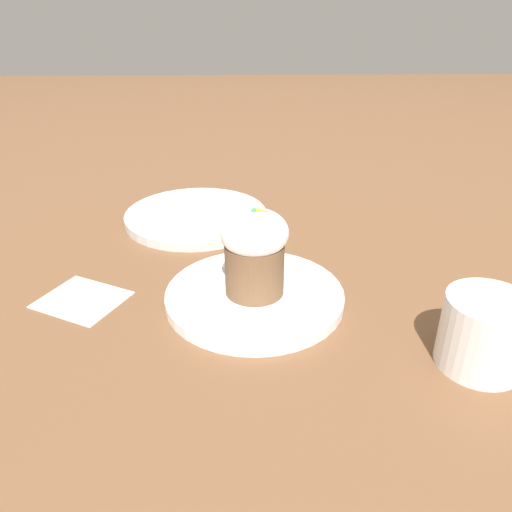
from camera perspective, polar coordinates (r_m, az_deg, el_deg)
ground_plane at (r=0.64m, az=-0.16°, el=-5.13°), size 4.00×4.00×0.00m
dessert_plate at (r=0.64m, az=-0.16°, el=-4.60°), size 0.23×0.23×0.01m
carrot_cake at (r=0.61m, az=0.00°, el=0.54°), size 0.08×0.08×0.11m
spoon at (r=0.65m, az=-1.02°, el=-2.99°), size 0.10×0.10×0.01m
coffee_cup at (r=0.57m, az=24.90°, el=-7.96°), size 0.13×0.09×0.08m
side_plate at (r=0.87m, az=-6.86°, el=4.53°), size 0.24×0.24×0.02m
paper_napkin at (r=0.68m, az=-19.26°, el=-4.70°), size 0.13×0.12×0.00m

